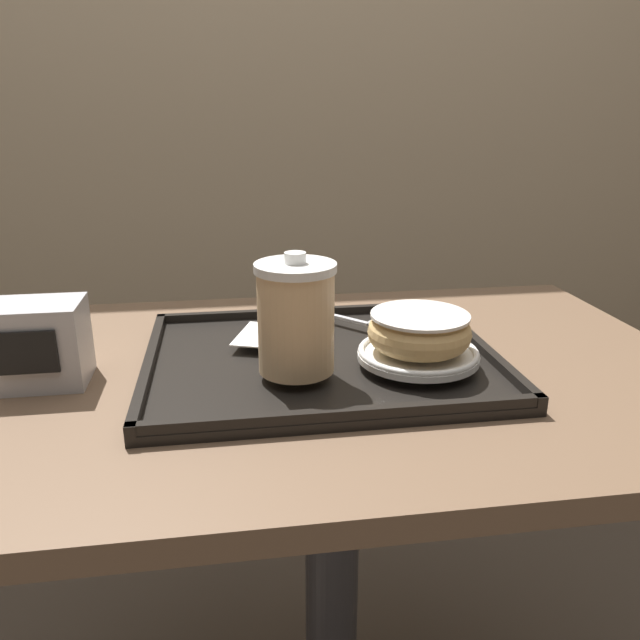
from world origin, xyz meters
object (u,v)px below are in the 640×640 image
spoon (366,322)px  coffee_cup_front (296,317)px  napkin_dispenser (38,344)px  donut_chocolate_glazed (419,331)px

spoon → coffee_cup_front: bearing=-82.1°
coffee_cup_front → napkin_dispenser: bearing=168.9°
coffee_cup_front → spoon: bearing=51.0°
spoon → donut_chocolate_glazed: bearing=-28.2°
coffee_cup_front → donut_chocolate_glazed: 0.16m
coffee_cup_front → donut_chocolate_glazed: size_ratio=1.12×
donut_chocolate_glazed → napkin_dispenser: napkin_dispenser is taller
donut_chocolate_glazed → napkin_dispenser: bearing=174.0°
napkin_dispenser → coffee_cup_front: bearing=-11.1°
coffee_cup_front → spoon: size_ratio=1.25×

